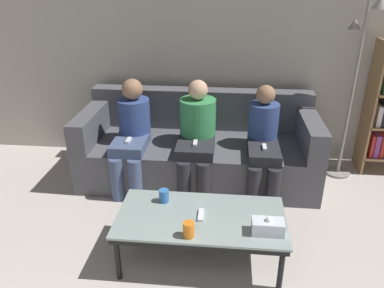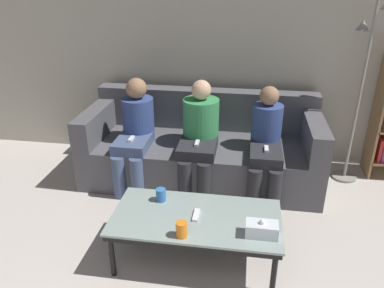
# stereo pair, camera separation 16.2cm
# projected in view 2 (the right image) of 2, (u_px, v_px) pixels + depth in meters

# --- Properties ---
(wall_back) EXTENTS (12.00, 0.06, 2.60)m
(wall_back) POSITION_uv_depth(u_px,v_px,m) (210.00, 46.00, 4.08)
(wall_back) COLOR #B7B2A3
(wall_back) RESTS_ON ground_plane
(couch) EXTENTS (2.40, 0.98, 0.87)m
(couch) POSITION_uv_depth(u_px,v_px,m) (202.00, 149.00, 3.99)
(couch) COLOR #515156
(couch) RESTS_ON ground_plane
(coffee_table) EXTENTS (1.24, 0.63, 0.39)m
(coffee_table) POSITION_uv_depth(u_px,v_px,m) (196.00, 220.00, 2.77)
(coffee_table) COLOR #8C9E99
(coffee_table) RESTS_ON ground_plane
(cup_near_left) EXTENTS (0.08, 0.08, 0.11)m
(cup_near_left) POSITION_uv_depth(u_px,v_px,m) (182.00, 229.00, 2.52)
(cup_near_left) COLOR orange
(cup_near_left) RESTS_ON coffee_table
(cup_near_right) EXTENTS (0.08, 0.08, 0.10)m
(cup_near_right) POSITION_uv_depth(u_px,v_px,m) (161.00, 195.00, 2.92)
(cup_near_right) COLOR #3372BF
(cup_near_right) RESTS_ON coffee_table
(tissue_box) EXTENTS (0.22, 0.12, 0.13)m
(tissue_box) POSITION_uv_depth(u_px,v_px,m) (262.00, 229.00, 2.53)
(tissue_box) COLOR silver
(tissue_box) RESTS_ON coffee_table
(game_remote) EXTENTS (0.04, 0.15, 0.02)m
(game_remote) POSITION_uv_depth(u_px,v_px,m) (196.00, 215.00, 2.75)
(game_remote) COLOR white
(game_remote) RESTS_ON coffee_table
(standing_lamp) EXTENTS (0.31, 0.26, 1.84)m
(standing_lamp) POSITION_uv_depth(u_px,v_px,m) (365.00, 74.00, 3.59)
(standing_lamp) COLOR gray
(standing_lamp) RESTS_ON ground_plane
(seated_person_left_end) EXTENTS (0.32, 0.67, 1.09)m
(seated_person_left_end) POSITION_uv_depth(u_px,v_px,m) (135.00, 130.00, 3.76)
(seated_person_left_end) COLOR #47567A
(seated_person_left_end) RESTS_ON ground_plane
(seated_person_mid_left) EXTENTS (0.36, 0.69, 1.09)m
(seated_person_mid_left) POSITION_uv_depth(u_px,v_px,m) (199.00, 133.00, 3.68)
(seated_person_mid_left) COLOR #28282D
(seated_person_mid_left) RESTS_ON ground_plane
(seated_person_mid_right) EXTENTS (0.31, 0.70, 1.06)m
(seated_person_mid_right) POSITION_uv_depth(u_px,v_px,m) (266.00, 142.00, 3.56)
(seated_person_mid_right) COLOR #28282D
(seated_person_mid_right) RESTS_ON ground_plane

